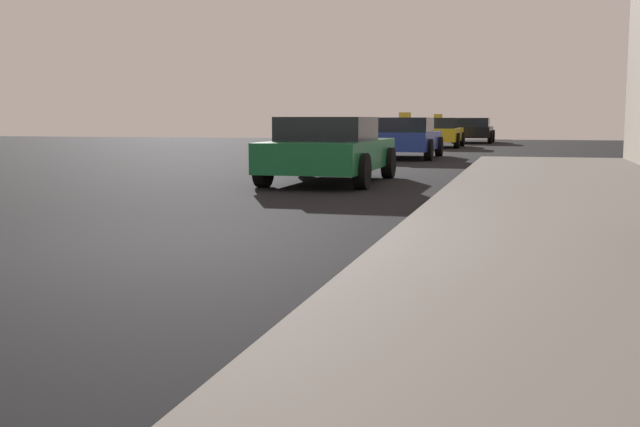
{
  "coord_description": "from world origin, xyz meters",
  "views": [
    {
      "loc": [
        3.26,
        -6.82,
        1.24
      ],
      "look_at": [
        1.56,
        -0.47,
        0.43
      ],
      "focal_mm": 43.25,
      "sensor_mm": 36.0,
      "label": 1
    }
  ],
  "objects_px": {
    "car_yellow": "(438,132)",
    "car_black": "(474,130)",
    "car_blue": "(405,137)",
    "car_red": "(472,128)",
    "car_green": "(330,149)"
  },
  "relations": [
    {
      "from": "car_blue",
      "to": "car_black",
      "type": "distance_m",
      "value": 16.42
    },
    {
      "from": "car_green",
      "to": "car_black",
      "type": "xyz_separation_m",
      "value": [
        1.03,
        26.11,
        0.0
      ]
    },
    {
      "from": "car_red",
      "to": "car_yellow",
      "type": "bearing_deg",
      "value": -91.15
    },
    {
      "from": "car_green",
      "to": "car_blue",
      "type": "xyz_separation_m",
      "value": [
        -0.01,
        9.71,
        0.0
      ]
    },
    {
      "from": "car_blue",
      "to": "car_black",
      "type": "bearing_deg",
      "value": 86.39
    },
    {
      "from": "car_blue",
      "to": "car_black",
      "type": "height_order",
      "value": "car_blue"
    },
    {
      "from": "car_yellow",
      "to": "car_black",
      "type": "distance_m",
      "value": 6.88
    },
    {
      "from": "car_blue",
      "to": "car_yellow",
      "type": "relative_size",
      "value": 1.03
    },
    {
      "from": "car_black",
      "to": "car_red",
      "type": "relative_size",
      "value": 1.1
    },
    {
      "from": "car_black",
      "to": "car_red",
      "type": "xyz_separation_m",
      "value": [
        -0.73,
        9.91,
        -0.0
      ]
    },
    {
      "from": "car_green",
      "to": "car_blue",
      "type": "bearing_deg",
      "value": 90.04
    },
    {
      "from": "car_green",
      "to": "car_black",
      "type": "bearing_deg",
      "value": 87.75
    },
    {
      "from": "car_black",
      "to": "car_green",
      "type": "bearing_deg",
      "value": -92.25
    },
    {
      "from": "car_yellow",
      "to": "car_black",
      "type": "height_order",
      "value": "car_yellow"
    },
    {
      "from": "car_green",
      "to": "car_yellow",
      "type": "xyz_separation_m",
      "value": [
        -0.04,
        19.31,
        0.0
      ]
    }
  ]
}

